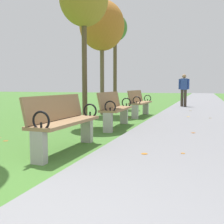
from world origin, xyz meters
TOP-DOWN VIEW (x-y plane):
  - paved_walkway at (1.46, 18.00)m, footprint 2.91×44.00m
  - park_bench_2 at (-0.50, 2.68)m, footprint 0.50×1.61m
  - park_bench_3 at (-0.50, 5.25)m, footprint 0.54×1.62m
  - park_bench_4 at (-0.50, 7.92)m, footprint 0.51×1.61m
  - tree_3 at (-1.45, 5.50)m, footprint 1.29×1.29m
  - tree_4 at (-1.94, 8.04)m, footprint 1.62×1.62m
  - tree_5 at (-2.38, 10.86)m, footprint 1.13×1.13m
  - pedestrian_walking at (0.64, 12.80)m, footprint 0.53×0.22m
  - scattered_leaves at (0.30, 3.52)m, footprint 5.01×12.05m

SIDE VIEW (x-z plane):
  - paved_walkway at x=1.46m, z-range 0.00..0.02m
  - scattered_leaves at x=0.30m, z-range 0.00..0.03m
  - park_bench_2 at x=-0.50m, z-range 0.04..0.93m
  - park_bench_3 at x=-0.50m, z-range 0.04..0.93m
  - park_bench_4 at x=-0.50m, z-range 0.04..0.93m
  - pedestrian_walking at x=0.64m, z-range 0.12..1.74m
  - tree_4 at x=-1.94m, z-range 1.14..5.25m
  - tree_3 at x=-1.45m, z-range 1.27..5.30m
  - tree_5 at x=-2.38m, z-range 1.44..5.81m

